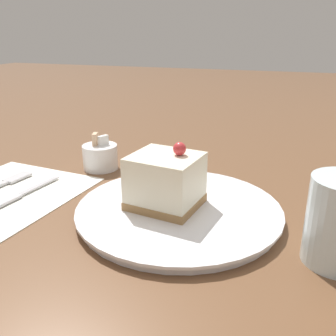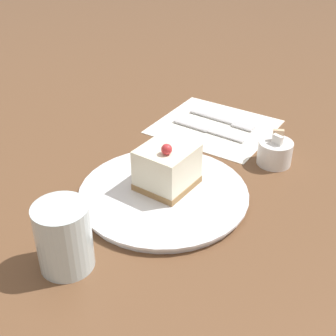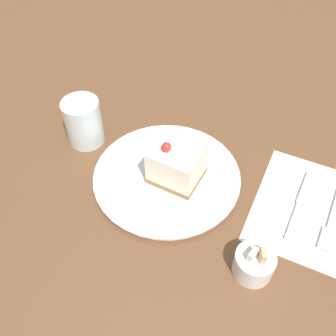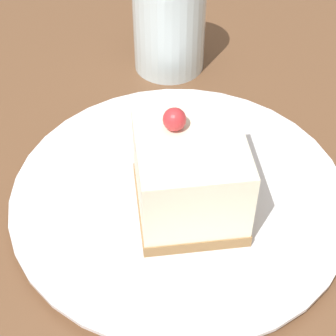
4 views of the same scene
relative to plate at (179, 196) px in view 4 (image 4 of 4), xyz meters
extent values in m
plane|color=brown|center=(0.04, 0.03, -0.01)|extent=(4.00, 4.00, 0.00)
cylinder|color=white|center=(0.00, 0.00, 0.00)|extent=(0.28, 0.28, 0.01)
cylinder|color=white|center=(0.00, 0.00, 0.00)|extent=(0.29, 0.29, 0.00)
cube|color=#9E7547|center=(-0.02, 0.00, 0.01)|extent=(0.10, 0.10, 0.01)
cube|color=white|center=(-0.02, 0.00, 0.05)|extent=(0.10, 0.09, 0.06)
sphere|color=red|center=(0.00, 0.01, 0.09)|extent=(0.02, 0.02, 0.02)
cylinder|color=silver|center=(0.20, -0.05, 0.04)|extent=(0.08, 0.08, 0.10)
camera|label=1|loc=(0.14, -0.45, 0.24)|focal=40.00mm
camera|label=2|loc=(0.57, 0.30, 0.46)|focal=50.00mm
camera|label=3|loc=(-0.16, 0.44, 0.56)|focal=40.00mm
camera|label=4|loc=(-0.31, 0.10, 0.36)|focal=60.00mm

